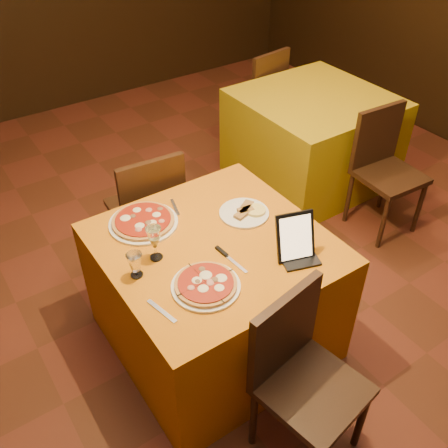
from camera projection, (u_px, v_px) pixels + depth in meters
floor at (236, 314)px, 3.15m from camera, size 6.00×7.00×0.01m
main_table at (215, 293)px, 2.77m from camera, size 1.10×1.10×0.75m
side_table at (311, 139)px, 4.14m from camera, size 1.10×1.10×0.75m
chair_main_near at (313, 390)px, 2.21m from camera, size 0.46×0.46×0.91m
chair_main_far at (145, 208)px, 3.26m from camera, size 0.50×0.50×0.91m
chair_side_near at (390, 176)px, 3.56m from camera, size 0.47×0.47×0.91m
chair_side_far at (254, 96)px, 4.61m from camera, size 0.44×0.44×0.91m
pizza_near at (206, 285)px, 2.28m from camera, size 0.32×0.32×0.03m
pizza_far at (143, 222)px, 2.65m from camera, size 0.37×0.37×0.03m
cutlet_dish at (244, 212)px, 2.72m from camera, size 0.27×0.27×0.03m
wine_glass at (155, 243)px, 2.39m from camera, size 0.09×0.09×0.19m
water_glass at (135, 265)px, 2.31m from camera, size 0.08×0.08×0.13m
tablet at (295, 237)px, 2.39m from camera, size 0.21×0.15×0.23m
knife at (233, 261)px, 2.42m from camera, size 0.04×0.21×0.01m
fork_near at (162, 311)px, 2.17m from camera, size 0.06×0.18×0.01m
fork_far at (175, 207)px, 2.77m from camera, size 0.06×0.15×0.01m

